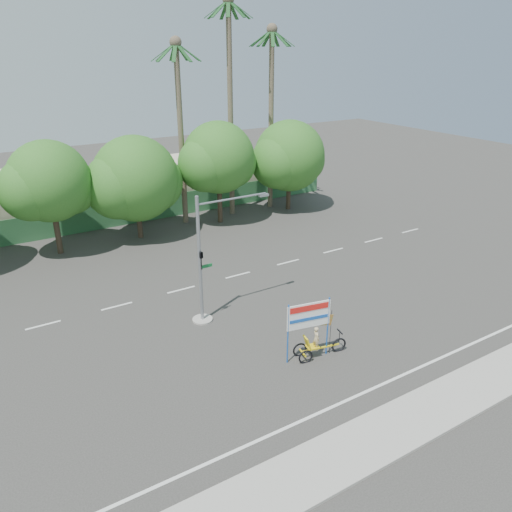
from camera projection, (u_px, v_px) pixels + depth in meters
ground at (282, 341)px, 25.21m from camera, size 120.00×120.00×0.00m
sidewalk_near at (391, 430)px, 19.31m from camera, size 50.00×2.40×0.12m
fence at (137, 211)px, 41.67m from camera, size 38.00×0.08×2.00m
building_right at (200, 178)px, 48.74m from camera, size 14.00×8.00×3.60m
tree_left at (49, 184)px, 33.94m from camera, size 6.66×5.60×8.07m
tree_center at (135, 181)px, 37.06m from camera, size 7.62×6.40×7.85m
tree_right at (218, 160)px, 40.14m from camera, size 6.90×5.80×8.36m
tree_far_right at (289, 158)px, 43.75m from camera, size 7.38×6.20×7.94m
palm_tall at (230, 90)px, 40.26m from camera, size 3.73×3.79×17.45m
palm_mid at (271, 101)px, 42.61m from camera, size 3.73×3.79×15.45m
palm_short at (180, 114)px, 38.72m from camera, size 3.73×3.79×14.45m
traffic_signal at (206, 270)px, 26.13m from camera, size 4.72×1.10×7.00m
trike_billboard at (314, 334)px, 23.47m from camera, size 3.14×1.06×3.13m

